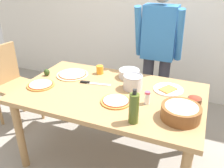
% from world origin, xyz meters
% --- Properties ---
extents(ground, '(8.00, 8.00, 0.00)m').
position_xyz_m(ground, '(0.00, 0.00, 0.00)').
color(ground, gray).
extents(wall_back, '(5.60, 0.10, 2.60)m').
position_xyz_m(wall_back, '(0.00, 1.60, 1.30)').
color(wall_back, silver).
rests_on(wall_back, ground).
extents(dining_table, '(1.60, 0.96, 0.76)m').
position_xyz_m(dining_table, '(0.00, 0.00, 0.67)').
color(dining_table, '#A37A4C').
rests_on(dining_table, ground).
extents(person_cook, '(0.49, 0.25, 1.62)m').
position_xyz_m(person_cook, '(0.24, 0.76, 0.94)').
color(person_cook, '#2D2D38').
rests_on(person_cook, ground).
extents(chair_wooden_left, '(0.45, 0.45, 0.95)m').
position_xyz_m(chair_wooden_left, '(-1.32, 0.18, 0.54)').
color(chair_wooden_left, '#A37A4C').
rests_on(chair_wooden_left, ground).
extents(pizza_raw_on_board, '(0.31, 0.31, 0.02)m').
position_xyz_m(pizza_raw_on_board, '(-0.48, 0.18, 0.77)').
color(pizza_raw_on_board, beige).
rests_on(pizza_raw_on_board, dining_table).
extents(pizza_cooked_on_tray, '(0.25, 0.25, 0.02)m').
position_xyz_m(pizza_cooked_on_tray, '(-0.63, -0.14, 0.77)').
color(pizza_cooked_on_tray, '#C67A33').
rests_on(pizza_cooked_on_tray, dining_table).
extents(pizza_second_cooked, '(0.25, 0.25, 0.02)m').
position_xyz_m(pizza_second_cooked, '(0.11, -0.15, 0.77)').
color(pizza_second_cooked, '#C67A33').
rests_on(pizza_second_cooked, dining_table).
extents(plate_with_slice, '(0.26, 0.26, 0.02)m').
position_xyz_m(plate_with_slice, '(0.47, 0.22, 0.77)').
color(plate_with_slice, white).
rests_on(plate_with_slice, dining_table).
extents(popcorn_bowl, '(0.28, 0.28, 0.11)m').
position_xyz_m(popcorn_bowl, '(0.62, -0.18, 0.82)').
color(popcorn_bowl, brown).
rests_on(popcorn_bowl, dining_table).
extents(mixing_bowl_steel, '(0.20, 0.20, 0.08)m').
position_xyz_m(mixing_bowl_steel, '(0.06, 0.34, 0.80)').
color(mixing_bowl_steel, '#B7B7BC').
rests_on(mixing_bowl_steel, dining_table).
extents(small_sauce_bowl, '(0.11, 0.11, 0.06)m').
position_xyz_m(small_sauce_bowl, '(0.70, 0.08, 0.79)').
color(small_sauce_bowl, '#4C2D1E').
rests_on(small_sauce_bowl, dining_table).
extents(olive_oil_bottle, '(0.07, 0.07, 0.26)m').
position_xyz_m(olive_oil_bottle, '(0.33, -0.35, 0.87)').
color(olive_oil_bottle, '#47561E').
rests_on(olive_oil_bottle, dining_table).
extents(steel_pot, '(0.17, 0.17, 0.13)m').
position_xyz_m(steel_pot, '(0.17, 0.13, 0.83)').
color(steel_pot, '#B7B7BC').
rests_on(steel_pot, dining_table).
extents(cup_orange, '(0.07, 0.07, 0.08)m').
position_xyz_m(cup_orange, '(-0.24, 0.32, 0.80)').
color(cup_orange, orange).
rests_on(cup_orange, dining_table).
extents(salt_shaker, '(0.04, 0.04, 0.11)m').
position_xyz_m(salt_shaker, '(0.35, -0.08, 0.81)').
color(salt_shaker, white).
rests_on(salt_shaker, dining_table).
extents(chef_knife, '(0.29, 0.07, 0.02)m').
position_xyz_m(chef_knife, '(-0.22, 0.08, 0.77)').
color(chef_knife, silver).
rests_on(chef_knife, dining_table).
extents(avocado, '(0.06, 0.06, 0.07)m').
position_xyz_m(avocado, '(-0.71, 0.07, 0.80)').
color(avocado, '#2D4219').
rests_on(avocado, dining_table).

